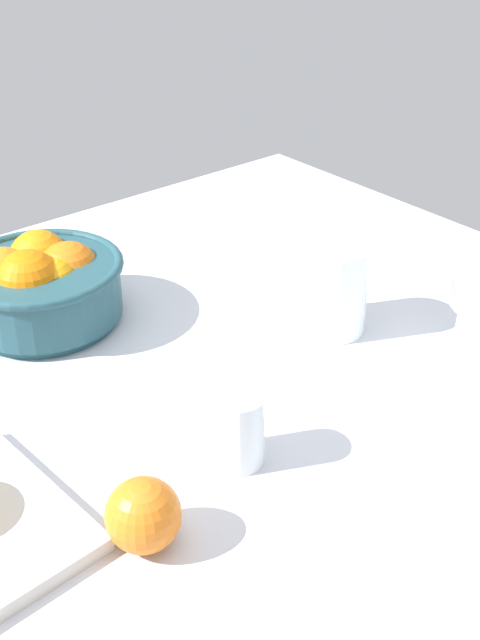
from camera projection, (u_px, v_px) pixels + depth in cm
name	position (u px, v px, depth cm)	size (l,w,h in cm)	color
ground_plane	(218.00, 382.00, 95.33)	(112.85, 103.58, 3.00)	silver
fruit_bowl	(41.00, 284.00, 102.28)	(21.27, 21.27, 10.70)	#234C56
juice_glass	(330.00, 293.00, 100.58)	(9.18, 9.18, 11.51)	white
second_glass	(237.00, 431.00, 79.38)	(5.50, 5.50, 8.03)	white
loose_orange_2	(143.00, 515.00, 69.91)	(6.82, 6.82, 6.82)	orange
herb_sprig_0	(348.00, 265.00, 117.47)	(2.98, 5.20, 0.95)	#567233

